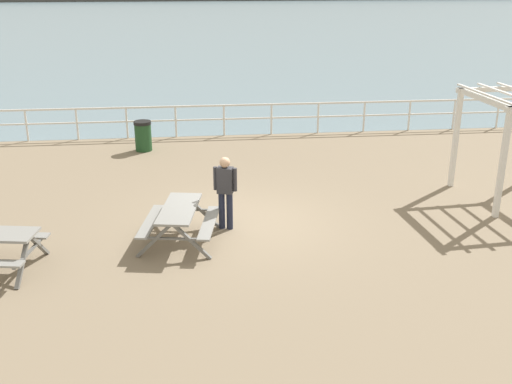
{
  "coord_description": "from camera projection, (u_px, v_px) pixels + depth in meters",
  "views": [
    {
      "loc": [
        -1.16,
        -12.92,
        5.53
      ],
      "look_at": [
        0.24,
        -0.16,
        0.8
      ],
      "focal_mm": 43.25,
      "sensor_mm": 36.0,
      "label": 1
    }
  ],
  "objects": [
    {
      "name": "sea_band",
      "position": [
        198.0,
        22.0,
        63.28
      ],
      "size": [
        142.0,
        90.0,
        0.01
      ],
      "primitive_type": "cube",
      "color": "gray",
      "rests_on": "ground"
    },
    {
      "name": "litter_bin",
      "position": [
        143.0,
        136.0,
        19.42
      ],
      "size": [
        0.55,
        0.55,
        0.95
      ],
      "color": "#1E4723",
      "rests_on": "ground"
    },
    {
      "name": "seaward_railing",
      "position": [
        224.0,
        114.0,
        21.06
      ],
      "size": [
        23.07,
        0.07,
        1.08
      ],
      "color": "white",
      "rests_on": "ground"
    },
    {
      "name": "visitor",
      "position": [
        225.0,
        188.0,
        13.46
      ],
      "size": [
        0.51,
        0.31,
        1.66
      ],
      "rotation": [
        0.0,
        0.0,
        4.4
      ],
      "color": "#1E2338",
      "rests_on": "ground"
    },
    {
      "name": "distant_shoreline",
      "position": [
        192.0,
        0.0,
        103.38
      ],
      "size": [
        142.0,
        6.0,
        1.8
      ],
      "primitive_type": "cube",
      "color": "#4C4C47",
      "rests_on": "ground"
    },
    {
      "name": "picnic_table_near_right",
      "position": [
        180.0,
        216.0,
        12.93
      ],
      "size": [
        1.8,
        2.03,
        0.8
      ],
      "rotation": [
        0.0,
        0.0,
        1.4
      ],
      "color": "gray",
      "rests_on": "ground"
    },
    {
      "name": "ground_plane",
      "position": [
        245.0,
        227.0,
        14.12
      ],
      "size": [
        30.0,
        24.0,
        0.2
      ],
      "primitive_type": "cube",
      "color": "gray"
    }
  ]
}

